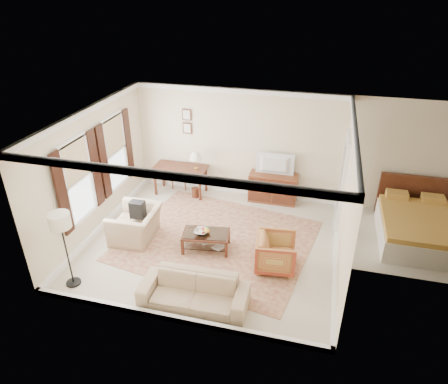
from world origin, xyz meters
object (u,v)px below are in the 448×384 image
at_px(tv, 275,158).
at_px(club_armchair, 135,220).
at_px(sideboard, 273,188).
at_px(striped_armchair, 276,251).
at_px(sofa, 194,287).
at_px(writing_desk, 180,171).
at_px(coffee_table, 206,237).

height_order(tv, club_armchair, tv).
distance_m(sideboard, striped_armchair, 2.82).
bearing_deg(club_armchair, tv, 130.08).
bearing_deg(club_armchair, sofa, 47.12).
bearing_deg(sofa, club_armchair, 137.68).
bearing_deg(sideboard, club_armchair, -137.61).
xyz_separation_m(club_armchair, sofa, (1.95, -1.68, -0.11)).
relative_size(striped_armchair, sofa, 0.41).
xyz_separation_m(sideboard, club_armchair, (-2.76, -2.52, 0.11)).
height_order(tv, sofa, tv).
height_order(striped_armchair, sofa, striped_armchair).
bearing_deg(striped_armchair, writing_desk, 42.61).
distance_m(writing_desk, sideboard, 2.54).
relative_size(sideboard, coffee_table, 1.16).
xyz_separation_m(striped_armchair, club_armchair, (-3.23, 0.27, 0.08)).
xyz_separation_m(sideboard, sofa, (-0.81, -4.20, -0.00)).
height_order(striped_armchair, club_armchair, club_armchair).
bearing_deg(writing_desk, coffee_table, -58.52).
relative_size(striped_armchair, club_armchair, 0.73).
height_order(sideboard, club_armchair, club_armchair).
bearing_deg(sideboard, sofa, -100.91).
distance_m(sideboard, sofa, 4.27).
relative_size(coffee_table, club_armchair, 0.96).
bearing_deg(writing_desk, tv, 3.80).
distance_m(tv, coffee_table, 2.88).
distance_m(striped_armchair, sofa, 1.91).
distance_m(sideboard, tv, 0.86).
distance_m(coffee_table, club_armchair, 1.68).
bearing_deg(sideboard, tv, -90.00).
xyz_separation_m(sideboard, striped_armchair, (0.47, -2.78, 0.02)).
distance_m(tv, club_armchair, 3.79).
xyz_separation_m(sideboard, coffee_table, (-1.09, -2.53, -0.06)).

